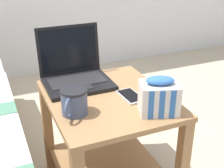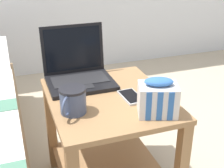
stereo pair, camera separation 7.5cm
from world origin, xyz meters
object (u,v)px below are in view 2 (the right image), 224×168
laptop (78,71)px  cell_phone (131,97)px  snack_bag (158,98)px  mug_front_left (73,99)px

laptop → cell_phone: bearing=-55.1°
snack_bag → cell_phone: bearing=105.4°
laptop → mug_front_left: 0.30m
laptop → snack_bag: size_ratio=1.74×
mug_front_left → cell_phone: mug_front_left is taller
laptop → mug_front_left: laptop is taller
cell_phone → snack_bag: bearing=-74.6°
snack_bag → mug_front_left: bearing=159.1°
snack_bag → cell_phone: snack_bag is taller
snack_bag → cell_phone: (-0.04, 0.16, -0.06)m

